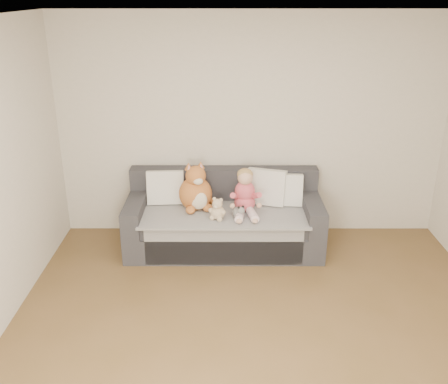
# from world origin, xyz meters

# --- Properties ---
(room_shell) EXTENTS (5.00, 5.00, 5.00)m
(room_shell) POSITION_xyz_m (0.00, 0.42, 1.30)
(room_shell) COLOR brown
(room_shell) RESTS_ON ground
(sofa) EXTENTS (2.20, 0.94, 0.85)m
(sofa) POSITION_xyz_m (-0.32, 2.06, 0.31)
(sofa) COLOR #2C2B31
(sofa) RESTS_ON ground
(cushion_left) EXTENTS (0.43, 0.22, 0.40)m
(cushion_left) POSITION_xyz_m (-0.99, 2.22, 0.67)
(cushion_left) COLOR silver
(cushion_left) RESTS_ON sofa
(cushion_right_back) EXTENTS (0.49, 0.32, 0.42)m
(cushion_right_back) POSITION_xyz_m (0.17, 2.20, 0.68)
(cushion_right_back) COLOR silver
(cushion_right_back) RESTS_ON sofa
(cushion_right_front) EXTENTS (0.41, 0.20, 0.38)m
(cushion_right_front) POSITION_xyz_m (0.39, 2.17, 0.65)
(cushion_right_front) COLOR silver
(cushion_right_front) RESTS_ON sofa
(toddler) EXTENTS (0.36, 0.51, 0.50)m
(toddler) POSITION_xyz_m (-0.08, 1.97, 0.68)
(toddler) COLOR #D8524C
(toddler) RESTS_ON sofa
(plush_cat) EXTENTS (0.46, 0.45, 0.57)m
(plush_cat) POSITION_xyz_m (-0.63, 2.07, 0.68)
(plush_cat) COLOR #A66A24
(plush_cat) RESTS_ON sofa
(teddy_bear) EXTENTS (0.19, 0.16, 0.25)m
(teddy_bear) POSITION_xyz_m (-0.39, 1.77, 0.57)
(teddy_bear) COLOR tan
(teddy_bear) RESTS_ON sofa
(plush_cow) EXTENTS (0.14, 0.19, 0.16)m
(plush_cow) POSITION_xyz_m (-0.16, 1.81, 0.54)
(plush_cow) COLOR white
(plush_cow) RESTS_ON sofa
(sippy_cup) EXTENTS (0.09, 0.06, 0.10)m
(sippy_cup) POSITION_xyz_m (-0.17, 1.83, 0.53)
(sippy_cup) COLOR #483592
(sippy_cup) RESTS_ON sofa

